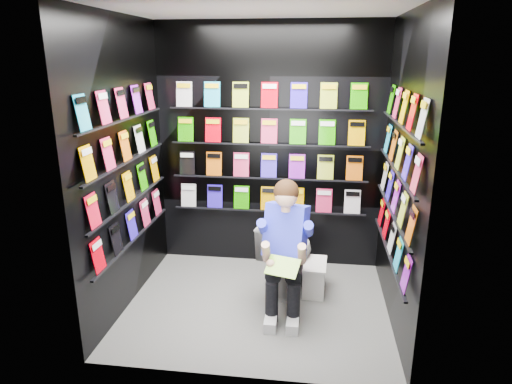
# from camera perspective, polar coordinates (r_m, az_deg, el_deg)

# --- Properties ---
(floor) EXTENTS (2.40, 2.40, 0.00)m
(floor) POSITION_cam_1_polar(r_m,az_deg,el_deg) (4.41, 0.13, -13.98)
(floor) COLOR #565654
(floor) RESTS_ON ground
(ceiling) EXTENTS (2.40, 2.40, 0.00)m
(ceiling) POSITION_cam_1_polar(r_m,az_deg,el_deg) (3.81, 0.16, 21.98)
(ceiling) COLOR white
(ceiling) RESTS_ON floor
(wall_back) EXTENTS (2.40, 0.04, 2.60)m
(wall_back) POSITION_cam_1_polar(r_m,az_deg,el_deg) (4.88, 1.68, 5.48)
(wall_back) COLOR black
(wall_back) RESTS_ON floor
(wall_front) EXTENTS (2.40, 0.04, 2.60)m
(wall_front) POSITION_cam_1_polar(r_m,az_deg,el_deg) (2.96, -2.37, -2.06)
(wall_front) COLOR black
(wall_front) RESTS_ON floor
(wall_left) EXTENTS (0.04, 2.00, 2.60)m
(wall_left) POSITION_cam_1_polar(r_m,az_deg,el_deg) (4.23, -16.22, 3.05)
(wall_left) COLOR black
(wall_left) RESTS_ON floor
(wall_right) EXTENTS (0.04, 2.00, 2.60)m
(wall_right) POSITION_cam_1_polar(r_m,az_deg,el_deg) (3.94, 17.73, 1.94)
(wall_right) COLOR black
(wall_right) RESTS_ON floor
(comics_back) EXTENTS (2.10, 0.06, 1.37)m
(comics_back) POSITION_cam_1_polar(r_m,az_deg,el_deg) (4.85, 1.64, 5.47)
(comics_back) COLOR red
(comics_back) RESTS_ON wall_back
(comics_left) EXTENTS (0.06, 1.70, 1.37)m
(comics_left) POSITION_cam_1_polar(r_m,az_deg,el_deg) (4.22, -15.85, 3.11)
(comics_left) COLOR red
(comics_left) RESTS_ON wall_left
(comics_right) EXTENTS (0.06, 1.70, 1.37)m
(comics_right) POSITION_cam_1_polar(r_m,az_deg,el_deg) (3.93, 17.31, 2.03)
(comics_right) COLOR red
(comics_right) RESTS_ON wall_right
(toilet) EXTENTS (0.61, 0.84, 0.73)m
(toilet) POSITION_cam_1_polar(r_m,az_deg,el_deg) (4.57, 4.01, -7.69)
(toilet) COLOR white
(toilet) RESTS_ON floor
(longbox) EXTENTS (0.22, 0.38, 0.28)m
(longbox) POSITION_cam_1_polar(r_m,az_deg,el_deg) (4.61, 7.28, -10.67)
(longbox) COLOR white
(longbox) RESTS_ON floor
(longbox_lid) EXTENTS (0.24, 0.40, 0.03)m
(longbox_lid) POSITION_cam_1_polar(r_m,az_deg,el_deg) (4.54, 7.35, -8.93)
(longbox_lid) COLOR white
(longbox_lid) RESTS_ON longbox
(reader) EXTENTS (0.67, 0.83, 1.32)m
(reader) POSITION_cam_1_polar(r_m,az_deg,el_deg) (4.07, 3.77, -4.98)
(reader) COLOR #3036EA
(reader) RESTS_ON toilet
(held_comic) EXTENTS (0.31, 0.23, 0.12)m
(held_comic) POSITION_cam_1_polar(r_m,az_deg,el_deg) (3.82, 3.35, -9.29)
(held_comic) COLOR green
(held_comic) RESTS_ON reader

